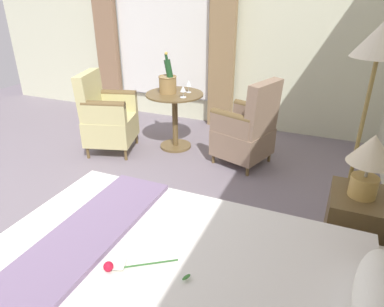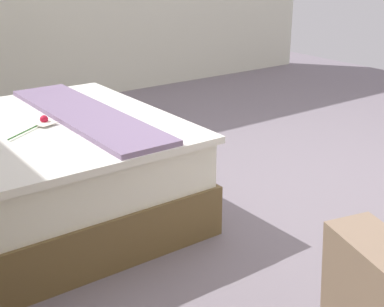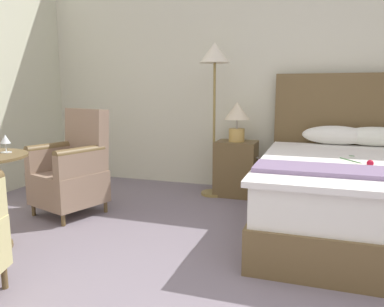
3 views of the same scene
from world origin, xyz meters
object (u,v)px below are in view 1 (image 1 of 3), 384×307
object	(u,v)px
champagne_bucket	(168,82)
wine_glass_near_edge	(189,84)
wine_glass_near_bucket	(183,90)
armchair_by_window	(247,130)
side_table_round	(175,114)
nightstand	(352,233)
armchair_facing_bed	(107,117)
bedside_lamp	(370,158)
floor_lamp_brass	(375,67)

from	to	relation	value
champagne_bucket	wine_glass_near_edge	xyz separation A→B (m)	(-0.11, 0.23, -0.03)
wine_glass_near_bucket	armchair_by_window	world-z (taller)	armchair_by_window
side_table_round	nightstand	bearing A→B (deg)	54.60
champagne_bucket	armchair_facing_bed	size ratio (longest dim) A/B	0.49
champagne_bucket	armchair_by_window	bearing A→B (deg)	83.95
side_table_round	wine_glass_near_bucket	bearing A→B (deg)	55.30
bedside_lamp	champagne_bucket	xyz separation A→B (m)	(-1.46, -2.14, -0.04)
floor_lamp_brass	wine_glass_near_edge	bearing A→B (deg)	-125.71
floor_lamp_brass	champagne_bucket	size ratio (longest dim) A/B	3.46
bedside_lamp	armchair_facing_bed	bearing A→B (deg)	-110.59
wine_glass_near_edge	armchair_facing_bed	world-z (taller)	armchair_facing_bed
bedside_lamp	armchair_facing_bed	world-z (taller)	bedside_lamp
armchair_facing_bed	wine_glass_near_edge	bearing A→B (deg)	121.25
nightstand	armchair_facing_bed	size ratio (longest dim) A/B	0.62
nightstand	armchair_by_window	world-z (taller)	armchair_by_window
armchair_by_window	champagne_bucket	bearing A→B (deg)	-96.05
champagne_bucket	armchair_facing_bed	world-z (taller)	champagne_bucket
nightstand	armchair_by_window	xyz separation A→B (m)	(-1.35, -1.10, 0.11)
wine_glass_near_bucket	wine_glass_near_edge	world-z (taller)	wine_glass_near_edge
wine_glass_near_edge	armchair_by_window	distance (m)	0.93
side_table_round	armchair_by_window	xyz separation A→B (m)	(0.11, 0.95, -0.04)
bedside_lamp	side_table_round	xyz separation A→B (m)	(-1.46, -2.05, -0.44)
nightstand	wine_glass_near_edge	size ratio (longest dim) A/B	4.06
nightstand	armchair_by_window	bearing A→B (deg)	-140.68
floor_lamp_brass	nightstand	bearing A→B (deg)	15.64
wine_glass_near_edge	wine_glass_near_bucket	bearing A→B (deg)	6.92
floor_lamp_brass	wine_glass_near_bucket	size ratio (longest dim) A/B	12.26
side_table_round	armchair_facing_bed	distance (m)	0.83
bedside_lamp	wine_glass_near_bucket	bearing A→B (deg)	-125.46
nightstand	wine_glass_near_edge	world-z (taller)	wine_glass_near_edge
nightstand	side_table_round	xyz separation A→B (m)	(-1.46, -2.05, 0.15)
wine_glass_near_bucket	armchair_facing_bed	distance (m)	1.01
armchair_by_window	wine_glass_near_edge	bearing A→B (deg)	-105.06
champagne_bucket	wine_glass_near_bucket	size ratio (longest dim) A/B	3.55
wine_glass_near_bucket	champagne_bucket	bearing A→B (deg)	-114.64
floor_lamp_brass	armchair_facing_bed	distance (m)	2.98
champagne_bucket	wine_glass_near_bucket	xyz separation A→B (m)	(0.12, 0.25, -0.04)
nightstand	wine_glass_near_edge	distance (m)	2.52
nightstand	armchair_by_window	size ratio (longest dim) A/B	0.61
nightstand	wine_glass_near_edge	bearing A→B (deg)	-129.32
floor_lamp_brass	champagne_bucket	bearing A→B (deg)	-120.48
nightstand	side_table_round	bearing A→B (deg)	-125.40
nightstand	floor_lamp_brass	size ratio (longest dim) A/B	0.36
wine_glass_near_bucket	armchair_facing_bed	size ratio (longest dim) A/B	0.14
bedside_lamp	side_table_round	size ratio (longest dim) A/B	0.61
wine_glass_near_bucket	floor_lamp_brass	bearing A→B (deg)	58.76
champagne_bucket	wine_glass_near_bucket	bearing A→B (deg)	65.36
armchair_facing_bed	nightstand	bearing A→B (deg)	69.41
bedside_lamp	armchair_by_window	size ratio (longest dim) A/B	0.44
side_table_round	armchair_by_window	size ratio (longest dim) A/B	0.71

